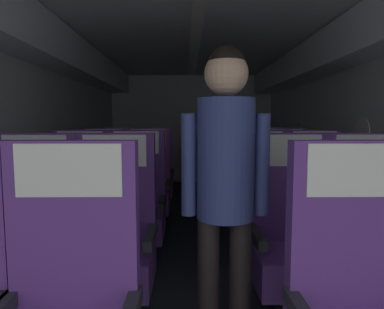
% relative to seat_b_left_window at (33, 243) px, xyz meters
% --- Properties ---
extents(ground, '(3.47, 7.52, 0.02)m').
position_rel_seat_b_left_window_xyz_m(ground, '(1.05, 1.19, -0.49)').
color(ground, '#23282D').
extents(fuselage_shell, '(3.35, 7.17, 2.20)m').
position_rel_seat_b_left_window_xyz_m(fuselage_shell, '(1.05, 1.44, 1.12)').
color(fuselage_shell, silver).
rests_on(fuselage_shell, ground).
extents(seat_b_left_window, '(0.53, 0.46, 1.14)m').
position_rel_seat_b_left_window_xyz_m(seat_b_left_window, '(0.00, 0.00, 0.00)').
color(seat_b_left_window, '#38383D').
rests_on(seat_b_left_window, ground).
extents(seat_b_left_aisle, '(0.53, 0.46, 1.14)m').
position_rel_seat_b_left_window_xyz_m(seat_b_left_aisle, '(0.49, 0.02, 0.00)').
color(seat_b_left_aisle, '#38383D').
rests_on(seat_b_left_aisle, ground).
extents(seat_b_right_aisle, '(0.53, 0.46, 1.14)m').
position_rel_seat_b_left_window_xyz_m(seat_b_right_aisle, '(2.09, 0.02, 0.00)').
color(seat_b_right_aisle, '#38383D').
rests_on(seat_b_right_aisle, ground).
extents(seat_b_right_window, '(0.53, 0.46, 1.14)m').
position_rel_seat_b_left_window_xyz_m(seat_b_right_window, '(1.60, 0.02, 0.00)').
color(seat_b_right_window, '#38383D').
rests_on(seat_b_right_window, ground).
extents(seat_c_left_window, '(0.53, 0.46, 1.14)m').
position_rel_seat_b_left_window_xyz_m(seat_c_left_window, '(0.01, 0.87, 0.00)').
color(seat_c_left_window, '#38383D').
rests_on(seat_c_left_window, ground).
extents(seat_c_left_aisle, '(0.53, 0.46, 1.14)m').
position_rel_seat_b_left_window_xyz_m(seat_c_left_aisle, '(0.50, 0.87, 0.00)').
color(seat_c_left_aisle, '#38383D').
rests_on(seat_c_left_aisle, ground).
extents(seat_c_right_aisle, '(0.53, 0.46, 1.14)m').
position_rel_seat_b_left_window_xyz_m(seat_c_right_aisle, '(2.09, 0.87, 0.00)').
color(seat_c_right_aisle, '#38383D').
rests_on(seat_c_right_aisle, ground).
extents(seat_c_right_window, '(0.53, 0.46, 1.14)m').
position_rel_seat_b_left_window_xyz_m(seat_c_right_window, '(1.60, 0.88, 0.00)').
color(seat_c_right_window, '#38383D').
rests_on(seat_c_right_window, ground).
extents(seat_d_left_window, '(0.53, 0.46, 1.14)m').
position_rel_seat_b_left_window_xyz_m(seat_d_left_window, '(0.01, 1.71, 0.00)').
color(seat_d_left_window, '#38383D').
rests_on(seat_d_left_window, ground).
extents(seat_d_left_aisle, '(0.53, 0.46, 1.14)m').
position_rel_seat_b_left_window_xyz_m(seat_d_left_aisle, '(0.50, 1.72, 0.00)').
color(seat_d_left_aisle, '#38383D').
rests_on(seat_d_left_aisle, ground).
extents(seat_d_right_aisle, '(0.53, 0.46, 1.14)m').
position_rel_seat_b_left_window_xyz_m(seat_d_right_aisle, '(2.08, 1.72, 0.00)').
color(seat_d_right_aisle, '#38383D').
rests_on(seat_d_right_aisle, ground).
extents(seat_d_right_window, '(0.53, 0.46, 1.14)m').
position_rel_seat_b_left_window_xyz_m(seat_d_right_window, '(1.60, 1.73, 0.00)').
color(seat_d_right_window, '#38383D').
rests_on(seat_d_right_window, ground).
extents(seat_e_left_window, '(0.53, 0.46, 1.14)m').
position_rel_seat_b_left_window_xyz_m(seat_e_left_window, '(0.01, 2.59, 0.00)').
color(seat_e_left_window, '#38383D').
rests_on(seat_e_left_window, ground).
extents(seat_e_left_aisle, '(0.53, 0.46, 1.14)m').
position_rel_seat_b_left_window_xyz_m(seat_e_left_aisle, '(0.50, 2.57, 0.00)').
color(seat_e_left_aisle, '#38383D').
rests_on(seat_e_left_aisle, ground).
extents(seat_e_right_aisle, '(0.53, 0.46, 1.14)m').
position_rel_seat_b_left_window_xyz_m(seat_e_right_aisle, '(2.09, 2.57, 0.00)').
color(seat_e_right_aisle, '#38383D').
rests_on(seat_e_right_aisle, ground).
extents(seat_e_right_window, '(0.53, 0.46, 1.14)m').
position_rel_seat_b_left_window_xyz_m(seat_e_right_window, '(1.60, 2.56, 0.00)').
color(seat_e_right_window, '#38383D').
rests_on(seat_e_right_window, ground).
extents(flight_attendant, '(0.43, 0.28, 1.57)m').
position_rel_seat_b_left_window_xyz_m(flight_attendant, '(1.13, -0.39, 0.49)').
color(flight_attendant, black).
rests_on(flight_attendant, ground).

